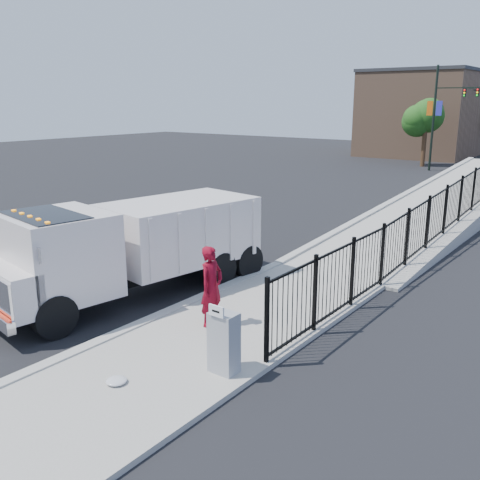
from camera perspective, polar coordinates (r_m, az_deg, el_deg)
The scene contains 14 objects.
ground at distance 14.84m, azimuth -4.30°, elevation -6.58°, with size 120.00×120.00×0.00m, color black.
sidewalk at distance 12.27m, azimuth -3.61°, elevation -10.98°, with size 3.55×12.00×0.12m, color #9E998E.
curb at distance 13.48m, azimuth -9.95°, elevation -8.65°, with size 0.30×12.00×0.16m, color #ADAAA3.
ramp at distance 27.83m, azimuth 21.44°, elevation 2.51°, with size 3.95×24.00×1.70m, color #9E998E.
iron_fence at distance 23.51m, azimuth 22.31°, elevation 2.60°, with size 0.10×28.00×1.80m, color black.
truck at distance 15.04m, azimuth -11.83°, elevation -0.41°, with size 3.77×8.27×2.73m.
worker at distance 12.73m, azimuth -3.06°, elevation -4.95°, with size 0.71×0.47×1.95m, color maroon.
utility_cabinet at distance 10.71m, azimuth -1.73°, elevation -10.87°, with size 0.55×0.40×1.25m, color gray.
arrow_sign at distance 10.26m, azimuth -2.53°, elevation -7.59°, with size 0.35×0.04×0.22m, color white.
debris at distance 10.82m, azimuth -13.04°, elevation -14.41°, with size 0.41×0.41×0.10m, color silver.
light_pole_0 at distance 44.93m, azimuth 20.36°, elevation 12.48°, with size 3.77×0.22×8.00m.
light_pole_2 at distance 54.91m, azimuth 23.04°, elevation 12.47°, with size 3.77×0.22×8.00m.
tree_0 at distance 47.59m, azimuth 19.24°, elevation 12.15°, with size 2.83×2.83×5.41m.
building at distance 57.35m, azimuth 18.74°, elevation 12.53°, with size 10.00×10.00×8.00m, color #8C664C.
Camera 1 is at (9.13, -10.39, 5.36)m, focal length 40.00 mm.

